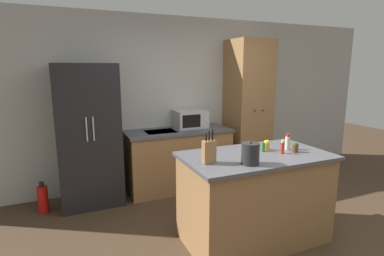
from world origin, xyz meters
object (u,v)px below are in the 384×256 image
object	(u,v)px
knife_block	(209,151)
kettle	(250,154)
spice_bottle_short_red	(263,147)
spice_bottle_pale_salt	(282,147)
fire_extinguisher	(43,199)
pantry_cabinet	(247,111)
refrigerator	(89,136)
spice_bottle_green_herb	(295,148)
spice_bottle_amber_oil	(267,146)
spice_bottle_tall_dark	(288,142)
microwave	(190,119)

from	to	relation	value
knife_block	kettle	xyz separation A→B (m)	(0.34, -0.18, -0.01)
spice_bottle_short_red	spice_bottle_pale_salt	bearing A→B (deg)	-47.39
knife_block	spice_bottle_short_red	world-z (taller)	knife_block
fire_extinguisher	spice_bottle_short_red	bearing A→B (deg)	-33.69
pantry_cabinet	kettle	world-z (taller)	pantry_cabinet
refrigerator	knife_block	xyz separation A→B (m)	(0.93, -1.72, 0.12)
spice_bottle_short_red	fire_extinguisher	bearing A→B (deg)	146.31
refrigerator	spice_bottle_green_herb	xyz separation A→B (m)	(1.94, -1.74, 0.06)
knife_block	spice_bottle_amber_oil	distance (m)	0.80
spice_bottle_short_red	spice_bottle_amber_oil	world-z (taller)	spice_bottle_amber_oil
spice_bottle_pale_salt	fire_extinguisher	xyz separation A→B (m)	(-2.39, 1.65, -0.84)
pantry_cabinet	spice_bottle_pale_salt	distance (m)	1.90
pantry_cabinet	fire_extinguisher	bearing A→B (deg)	-178.14
refrigerator	spice_bottle_pale_salt	bearing A→B (deg)	-44.26
spice_bottle_green_herb	kettle	distance (m)	0.69
pantry_cabinet	spice_bottle_tall_dark	size ratio (longest dim) A/B	13.10
pantry_cabinet	knife_block	distance (m)	2.34
pantry_cabinet	fire_extinguisher	world-z (taller)	pantry_cabinet
spice_bottle_amber_oil	spice_bottle_tall_dark	bearing A→B (deg)	-18.43
knife_block	spice_bottle_pale_salt	size ratio (longest dim) A/B	2.23
spice_bottle_pale_salt	fire_extinguisher	world-z (taller)	spice_bottle_pale_salt
pantry_cabinet	spice_bottle_amber_oil	world-z (taller)	pantry_cabinet
refrigerator	microwave	distance (m)	1.52
spice_bottle_tall_dark	spice_bottle_green_herb	distance (m)	0.13
spice_bottle_tall_dark	kettle	xyz separation A→B (m)	(-0.67, -0.28, 0.02)
refrigerator	spice_bottle_amber_oil	bearing A→B (deg)	-42.06
pantry_cabinet	knife_block	bearing A→B (deg)	-132.08
microwave	pantry_cabinet	bearing A→B (deg)	-5.41
refrigerator	spice_bottle_pale_salt	xyz separation A→B (m)	(1.78, -1.73, 0.08)
knife_block	spice_bottle_green_herb	xyz separation A→B (m)	(1.00, -0.02, -0.07)
spice_bottle_short_red	spice_bottle_tall_dark	bearing A→B (deg)	-7.07
microwave	fire_extinguisher	size ratio (longest dim) A/B	1.18
refrigerator	fire_extinguisher	distance (m)	0.98
spice_bottle_tall_dark	spice_bottle_short_red	xyz separation A→B (m)	(-0.29, 0.04, -0.03)
knife_block	spice_bottle_pale_salt	distance (m)	0.84
pantry_cabinet	spice_bottle_tall_dark	bearing A→B (deg)	-109.09
spice_bottle_short_red	kettle	distance (m)	0.49
knife_block	spice_bottle_amber_oil	bearing A→B (deg)	12.46
spice_bottle_green_herb	fire_extinguisher	world-z (taller)	spice_bottle_green_herb
refrigerator	spice_bottle_short_red	distance (m)	2.28
refrigerator	spice_bottle_green_herb	world-z (taller)	refrigerator
spice_bottle_tall_dark	kettle	size ratio (longest dim) A/B	0.77
knife_block	spice_bottle_short_red	size ratio (longest dim) A/B	3.20
spice_bottle_tall_dark	spice_bottle_pale_salt	bearing A→B (deg)	-145.62
pantry_cabinet	spice_bottle_tall_dark	xyz separation A→B (m)	(-0.57, -1.64, -0.10)
spice_bottle_tall_dark	spice_bottle_short_red	world-z (taller)	spice_bottle_tall_dark
refrigerator	spice_bottle_tall_dark	size ratio (longest dim) A/B	10.87
knife_block	spice_bottle_tall_dark	bearing A→B (deg)	5.65
refrigerator	pantry_cabinet	bearing A→B (deg)	0.41
kettle	spice_bottle_amber_oil	bearing A→B (deg)	38.05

